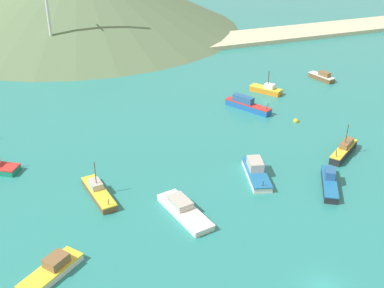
{
  "coord_description": "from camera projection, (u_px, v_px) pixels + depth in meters",
  "views": [
    {
      "loc": [
        -29.13,
        -32.88,
        40.15
      ],
      "look_at": [
        -1.92,
        37.72,
        0.85
      ],
      "focal_mm": 44.58,
      "sensor_mm": 36.0,
      "label": 1
    }
  ],
  "objects": [
    {
      "name": "fishing_boat_11",
      "position": [
        344.0,
        150.0,
        82.95
      ],
      "size": [
        8.56,
        6.56,
        5.89
      ],
      "color": "#232328",
      "rests_on": "ground"
    },
    {
      "name": "beach_strip",
      "position": [
        121.0,
        51.0,
        137.4
      ],
      "size": [
        247.0,
        15.14,
        1.2
      ],
      "primitive_type": "cube",
      "color": "beige",
      "rests_on": "ground"
    },
    {
      "name": "buoy_0",
      "position": [
        296.0,
        121.0,
        95.57
      ],
      "size": [
        1.07,
        1.07,
        1.07
      ],
      "color": "gold",
      "rests_on": "ground"
    },
    {
      "name": "fishing_boat_0",
      "position": [
        256.0,
        172.0,
        76.62
      ],
      "size": [
        5.42,
        10.21,
        2.55
      ],
      "color": "silver",
      "rests_on": "ground"
    },
    {
      "name": "fishing_boat_12",
      "position": [
        330.0,
        182.0,
        73.85
      ],
      "size": [
        6.76,
        9.2,
        2.57
      ],
      "color": "#232328",
      "rests_on": "ground"
    },
    {
      "name": "ground",
      "position": [
        219.0,
        168.0,
        79.99
      ],
      "size": [
        260.0,
        280.0,
        0.5
      ],
      "color": "teal"
    },
    {
      "name": "fishing_boat_2",
      "position": [
        184.0,
        210.0,
        67.62
      ],
      "size": [
        5.19,
        11.17,
        1.93
      ],
      "color": "silver",
      "rests_on": "ground"
    },
    {
      "name": "fishing_boat_13",
      "position": [
        247.0,
        105.0,
        100.88
      ],
      "size": [
        6.83,
        10.44,
        2.84
      ],
      "color": "#1E5BA8",
      "rests_on": "ground"
    },
    {
      "name": "fishing_boat_8",
      "position": [
        52.0,
        270.0,
        56.71
      ],
      "size": [
        8.31,
        7.31,
        2.1
      ],
      "color": "silver",
      "rests_on": "ground"
    },
    {
      "name": "fishing_boat_3",
      "position": [
        322.0,
        77.0,
        117.09
      ],
      "size": [
        3.49,
        7.2,
        2.32
      ],
      "color": "brown",
      "rests_on": "ground"
    },
    {
      "name": "fishing_boat_9",
      "position": [
        98.0,
        192.0,
        71.55
      ],
      "size": [
        3.65,
        10.03,
        5.67
      ],
      "color": "brown",
      "rests_on": "ground"
    },
    {
      "name": "fishing_boat_1",
      "position": [
        266.0,
        89.0,
        109.47
      ],
      "size": [
        6.09,
        7.49,
        5.37
      ],
      "color": "orange",
      "rests_on": "ground"
    }
  ]
}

